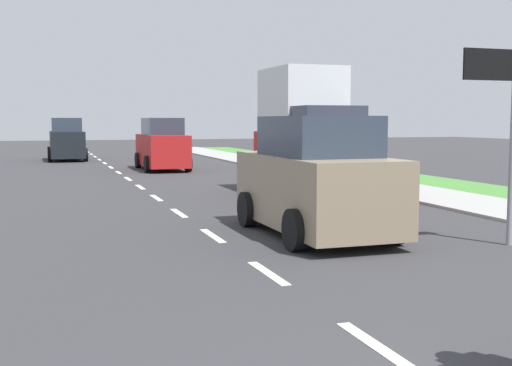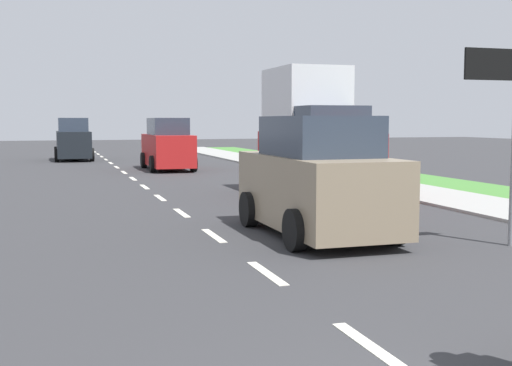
# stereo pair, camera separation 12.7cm
# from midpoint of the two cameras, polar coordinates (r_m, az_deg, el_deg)

# --- Properties ---
(ground_plane) EXTENTS (96.00, 96.00, 0.00)m
(ground_plane) POSITION_cam_midpoint_polar(r_m,az_deg,el_deg) (23.67, -10.72, 0.42)
(ground_plane) COLOR #333335
(sidewalk_right) EXTENTS (2.40, 72.00, 0.14)m
(sidewalk_right) POSITION_cam_midpoint_polar(r_m,az_deg,el_deg) (16.06, 21.09, -2.22)
(sidewalk_right) COLOR #9E9E99
(sidewalk_right) RESTS_ON ground
(lane_center_line) EXTENTS (0.14, 46.40, 0.01)m
(lane_center_line) POSITION_cam_midpoint_polar(r_m,az_deg,el_deg) (27.83, -11.76, 1.16)
(lane_center_line) COLOR silver
(lane_center_line) RESTS_ON ground
(lane_direction_sign) EXTENTS (1.16, 0.11, 3.20)m
(lane_direction_sign) POSITION_cam_midpoint_polar(r_m,az_deg,el_deg) (11.23, 21.27, 6.92)
(lane_direction_sign) COLOR gray
(lane_direction_sign) RESTS_ON ground
(delivery_truck) EXTENTS (2.16, 4.60, 3.54)m
(delivery_truck) POSITION_cam_midpoint_polar(r_m,az_deg,el_deg) (18.00, 5.28, 4.06)
(delivery_truck) COLOR red
(delivery_truck) RESTS_ON ground
(car_outgoing_far) EXTENTS (1.87, 4.27, 2.18)m
(car_outgoing_far) POSITION_cam_midpoint_polar(r_m,az_deg,el_deg) (27.47, -7.67, 3.27)
(car_outgoing_far) COLOR red
(car_outgoing_far) RESTS_ON ground
(car_outgoing_ahead) EXTENTS (1.98, 4.08, 2.14)m
(car_outgoing_ahead) POSITION_cam_midpoint_polar(r_m,az_deg,el_deg) (11.63, 5.69, 0.23)
(car_outgoing_ahead) COLOR gray
(car_outgoing_ahead) RESTS_ON ground
(car_oncoming_third) EXTENTS (1.93, 4.00, 2.21)m
(car_oncoming_third) POSITION_cam_midpoint_polar(r_m,az_deg,el_deg) (35.13, -15.70, 3.61)
(car_oncoming_third) COLOR black
(car_oncoming_third) RESTS_ON ground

